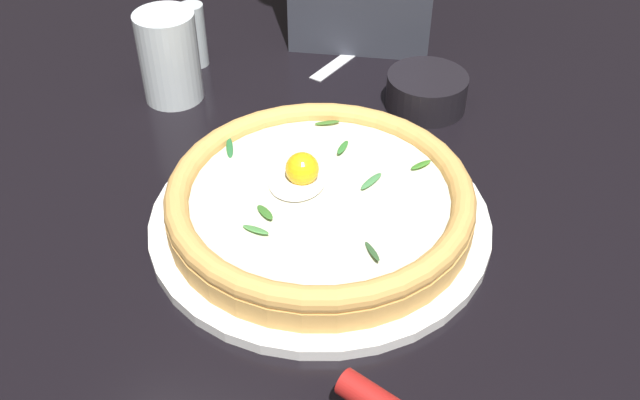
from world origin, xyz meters
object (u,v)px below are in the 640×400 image
Objects in this scene: pizza at (320,199)px; drinking_glass at (170,63)px; side_bowl at (426,92)px; table_knife at (376,34)px; pepper_shaker at (194,35)px.

drinking_glass is at bearing -125.68° from pizza.
side_bowl is 0.19m from table_knife.
pizza is 3.07× the size of side_bowl.
drinking_glass is 1.32× the size of pepper_shaker.
side_bowl is 0.32m from pepper_shaker.
table_knife is 0.31m from drinking_glass.
side_bowl reaches higher than table_knife.
pepper_shaker reaches higher than table_knife.
pizza reaches higher than table_knife.
drinking_glass reaches higher than pizza.
drinking_glass is at bearing -77.29° from side_bowl.
drinking_glass is (0.07, -0.31, 0.03)m from side_bowl.
drinking_glass is 0.09m from pepper_shaker.
pepper_shaker is at bearing -174.92° from drinking_glass.
table_knife is at bearing 124.74° from pepper_shaker.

